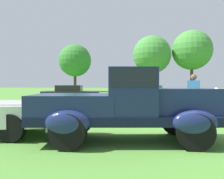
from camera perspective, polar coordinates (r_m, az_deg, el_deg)
name	(u,v)px	position (r m, az deg, el deg)	size (l,w,h in m)	color
ground_plane	(158,138)	(5.79, 11.72, -12.01)	(120.00, 120.00, 0.00)	#4C8433
feature_pickup_truck	(128,104)	(5.22, 3.99, -3.82)	(4.51, 2.23, 1.70)	black
show_car_charcoal	(71,94)	(16.36, -10.44, -1.10)	(4.20, 2.20, 1.22)	#28282D
show_car_teal	(149,94)	(16.13, 9.50, -1.13)	(4.58, 1.77, 1.22)	teal
spectator_near_truck	(193,96)	(8.54, 20.11, -1.50)	(0.46, 0.36, 1.69)	#283351
treeline_far_left	(75,61)	(36.93, -9.46, 7.32)	(5.24, 5.24, 7.70)	#47331E
treeline_mid_left	(152,55)	(34.38, 10.19, 8.76)	(5.69, 5.69, 8.53)	#47331E
treeline_center	(192,50)	(35.84, 19.78, 9.44)	(5.90, 5.90, 9.28)	#47331E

